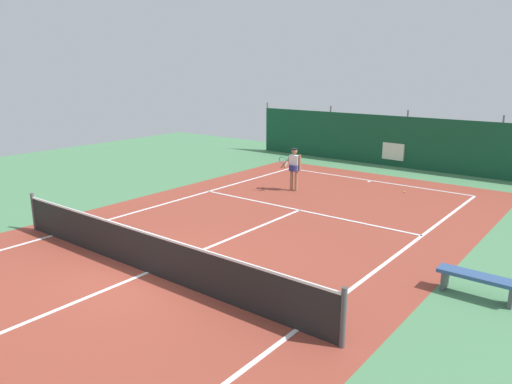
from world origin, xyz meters
TOP-DOWN VIEW (x-y plane):
  - ground_plane at (0.00, 0.00)m, footprint 36.00×36.00m
  - court_surface at (0.00, 0.00)m, footprint 11.02×26.60m
  - tennis_net at (0.00, 0.00)m, footprint 10.12×0.10m
  - back_fence at (-0.00, 15.94)m, footprint 16.30×0.98m
  - tennis_player at (-1.64, 8.51)m, footprint 0.65×0.79m
  - tennis_ball_near_player at (1.85, 10.84)m, footprint 0.07×0.07m
  - parked_car at (-0.70, 17.49)m, footprint 2.31×4.35m
  - courtside_bench at (6.31, 3.38)m, footprint 1.60×0.40m

SIDE VIEW (x-z plane):
  - ground_plane at x=0.00m, z-range 0.00..0.00m
  - court_surface at x=0.00m, z-range 0.00..0.01m
  - tennis_ball_near_player at x=1.85m, z-range 0.00..0.07m
  - courtside_bench at x=6.31m, z-range 0.13..0.62m
  - tennis_net at x=0.00m, z-range -0.04..1.06m
  - back_fence at x=0.00m, z-range -0.68..2.02m
  - parked_car at x=-0.70m, z-range 0.00..1.68m
  - tennis_player at x=-1.64m, z-range 0.14..1.78m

